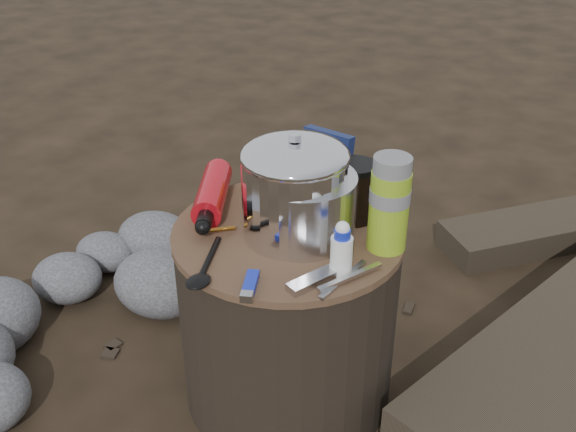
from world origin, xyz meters
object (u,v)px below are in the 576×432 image
at_px(camping_pot, 295,188).
at_px(travel_mug, 354,192).
at_px(thermos, 389,204).
at_px(stump, 288,315).
at_px(fuel_bottle, 212,193).

relative_size(camping_pot, travel_mug, 1.66).
height_order(thermos, travel_mug, thermos).
height_order(stump, travel_mug, travel_mug).
relative_size(fuel_bottle, thermos, 1.36).
height_order(fuel_bottle, travel_mug, travel_mug).
xyz_separation_m(fuel_bottle, thermos, (0.40, 0.02, 0.07)).
distance_m(stump, fuel_bottle, 0.32).
bearing_deg(camping_pot, travel_mug, 54.13).
height_order(stump, thermos, thermos).
bearing_deg(travel_mug, fuel_bottle, -162.44).
xyz_separation_m(camping_pot, travel_mug, (0.08, 0.11, -0.04)).
xyz_separation_m(camping_pot, fuel_bottle, (-0.21, 0.02, -0.07)).
distance_m(camping_pot, travel_mug, 0.15).
height_order(camping_pot, travel_mug, camping_pot).
bearing_deg(fuel_bottle, thermos, -22.48).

